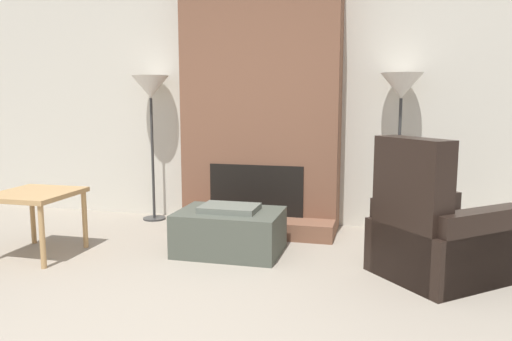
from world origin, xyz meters
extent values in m
cube|color=beige|center=(0.00, 3.02, 1.30)|extent=(7.08, 0.06, 2.60)
cube|color=brown|center=(0.00, 2.78, 1.30)|extent=(1.61, 0.43, 2.60)
cube|color=brown|center=(0.00, 2.41, 0.08)|extent=(1.61, 0.32, 0.16)
cube|color=black|center=(0.00, 2.56, 0.42)|extent=(0.96, 0.02, 0.51)
cube|color=#474C42|center=(-0.04, 1.81, 0.19)|extent=(0.89, 0.63, 0.37)
cube|color=#60665B|center=(-0.04, 1.81, 0.40)|extent=(0.49, 0.35, 0.05)
cube|color=black|center=(1.70, 1.66, 0.21)|extent=(1.19, 1.17, 0.42)
cube|color=black|center=(1.43, 1.43, 0.53)|extent=(0.55, 0.59, 1.06)
cube|color=black|center=(1.90, 1.44, 0.28)|extent=(0.73, 0.66, 0.57)
cube|color=black|center=(1.50, 1.89, 0.28)|extent=(0.73, 0.66, 0.57)
cube|color=tan|center=(-1.62, 1.34, 0.53)|extent=(0.62, 0.66, 0.04)
cylinder|color=tan|center=(-1.35, 1.05, 0.26)|extent=(0.04, 0.04, 0.51)
cylinder|color=tan|center=(-1.90, 1.64, 0.26)|extent=(0.04, 0.04, 0.51)
cylinder|color=tan|center=(-1.35, 1.64, 0.26)|extent=(0.04, 0.04, 0.51)
cylinder|color=#333333|center=(-1.22, 2.76, 0.01)|extent=(0.25, 0.25, 0.02)
cylinder|color=#333333|center=(-1.22, 2.76, 0.68)|extent=(0.03, 0.03, 1.32)
cone|color=silver|center=(-1.22, 2.76, 1.46)|extent=(0.40, 0.40, 0.24)
cylinder|color=#333333|center=(1.38, 2.76, 0.01)|extent=(0.25, 0.25, 0.02)
cylinder|color=#333333|center=(1.38, 2.76, 0.68)|extent=(0.03, 0.03, 1.32)
cone|color=silver|center=(1.38, 2.76, 1.45)|extent=(0.40, 0.40, 0.24)
camera|label=1|loc=(1.21, -2.22, 1.33)|focal=35.00mm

